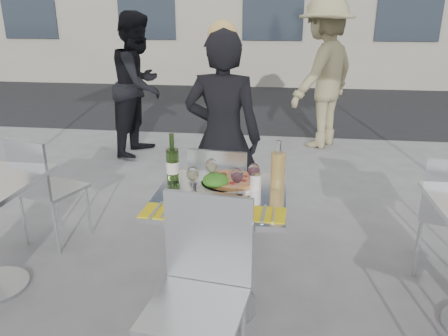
# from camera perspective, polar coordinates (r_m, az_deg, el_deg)

# --- Properties ---
(ground) EXTENTS (80.00, 80.00, 0.00)m
(ground) POSITION_cam_1_polar(r_m,az_deg,el_deg) (2.79, -0.44, -17.74)
(ground) COLOR slate
(street_asphalt) EXTENTS (24.00, 5.00, 0.00)m
(street_asphalt) POSITION_cam_1_polar(r_m,az_deg,el_deg) (8.87, 5.61, 8.45)
(street_asphalt) COLOR black
(street_asphalt) RESTS_ON ground
(main_table) EXTENTS (0.72, 0.72, 0.75)m
(main_table) POSITION_cam_1_polar(r_m,az_deg,el_deg) (2.50, -0.47, -7.87)
(main_table) COLOR #B7BABF
(main_table) RESTS_ON ground
(chair_far) EXTENTS (0.42, 0.43, 0.86)m
(chair_far) POSITION_cam_1_polar(r_m,az_deg,el_deg) (3.01, -0.44, -3.53)
(chair_far) COLOR silver
(chair_far) RESTS_ON ground
(chair_near) EXTENTS (0.47, 0.48, 0.93)m
(chair_near) POSITION_cam_1_polar(r_m,az_deg,el_deg) (2.05, -2.96, -14.42)
(chair_near) COLOR silver
(chair_near) RESTS_ON ground
(side_chair_lfar) EXTENTS (0.50, 0.51, 0.86)m
(side_chair_lfar) POSITION_cam_1_polar(r_m,az_deg,el_deg) (3.49, -22.66, -1.84)
(side_chair_lfar) COLOR silver
(side_chair_lfar) RESTS_ON ground
(woman_diner) EXTENTS (0.61, 0.42, 1.60)m
(woman_diner) POSITION_cam_1_polar(r_m,az_deg,el_deg) (3.30, -0.15, 3.89)
(woman_diner) COLOR black
(woman_diner) RESTS_ON ground
(pedestrian_a) EXTENTS (0.77, 0.93, 1.73)m
(pedestrian_a) POSITION_cam_1_polar(r_m,az_deg,el_deg) (5.55, -11.03, 10.60)
(pedestrian_a) COLOR black
(pedestrian_a) RESTS_ON ground
(pedestrian_b) EXTENTS (1.27, 1.42, 1.90)m
(pedestrian_b) POSITION_cam_1_polar(r_m,az_deg,el_deg) (5.90, 12.83, 11.86)
(pedestrian_b) COLOR #92875E
(pedestrian_b) RESTS_ON ground
(pizza_near) EXTENTS (0.35, 0.35, 0.02)m
(pizza_near) POSITION_cam_1_polar(r_m,az_deg,el_deg) (2.23, -0.96, -5.12)
(pizza_near) COLOR tan
(pizza_near) RESTS_ON main_table
(pizza_far) EXTENTS (0.35, 0.35, 0.03)m
(pizza_far) POSITION_cam_1_polar(r_m,az_deg,el_deg) (2.56, 0.89, -1.68)
(pizza_far) COLOR white
(pizza_far) RESTS_ON main_table
(salad_plate) EXTENTS (0.22, 0.22, 0.09)m
(salad_plate) POSITION_cam_1_polar(r_m,az_deg,el_deg) (2.49, -1.11, -1.82)
(salad_plate) COLOR white
(salad_plate) RESTS_ON main_table
(wine_bottle) EXTENTS (0.07, 0.08, 0.29)m
(wine_bottle) POSITION_cam_1_polar(r_m,az_deg,el_deg) (2.57, -6.73, 0.61)
(wine_bottle) COLOR #375921
(wine_bottle) RESTS_ON main_table
(carafe) EXTENTS (0.08, 0.08, 0.29)m
(carafe) POSITION_cam_1_polar(r_m,az_deg,el_deg) (2.45, 7.07, -0.30)
(carafe) COLOR #E9C163
(carafe) RESTS_ON main_table
(sugar_shaker) EXTENTS (0.06, 0.06, 0.11)m
(sugar_shaker) POSITION_cam_1_polar(r_m,az_deg,el_deg) (2.46, 4.14, -1.67)
(sugar_shaker) COLOR white
(sugar_shaker) RESTS_ON main_table
(wineglass_white_a) EXTENTS (0.07, 0.07, 0.16)m
(wineglass_white_a) POSITION_cam_1_polar(r_m,az_deg,el_deg) (2.39, -4.12, -0.92)
(wineglass_white_a) COLOR white
(wineglass_white_a) RESTS_ON main_table
(wineglass_white_b) EXTENTS (0.07, 0.07, 0.16)m
(wineglass_white_b) POSITION_cam_1_polar(r_m,az_deg,el_deg) (2.51, -1.67, 0.19)
(wineglass_white_b) COLOR white
(wineglass_white_b) RESTS_ON main_table
(wineglass_red_a) EXTENTS (0.07, 0.07, 0.16)m
(wineglass_red_a) POSITION_cam_1_polar(r_m,az_deg,el_deg) (2.36, 1.74, -1.14)
(wineglass_red_a) COLOR white
(wineglass_red_a) RESTS_ON main_table
(wineglass_red_b) EXTENTS (0.07, 0.07, 0.16)m
(wineglass_red_b) POSITION_cam_1_polar(r_m,az_deg,el_deg) (2.44, 3.93, -0.43)
(wineglass_red_b) COLOR white
(wineglass_red_b) RESTS_ON main_table
(napkin_left) EXTENTS (0.19, 0.20, 0.01)m
(napkin_left) POSITION_cam_1_polar(r_m,az_deg,el_deg) (2.23, -8.37, -5.54)
(napkin_left) COLOR yellow
(napkin_left) RESTS_ON main_table
(napkin_right) EXTENTS (0.19, 0.20, 0.01)m
(napkin_right) POSITION_cam_1_polar(r_m,az_deg,el_deg) (2.18, 5.71, -6.01)
(napkin_right) COLOR yellow
(napkin_right) RESTS_ON main_table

